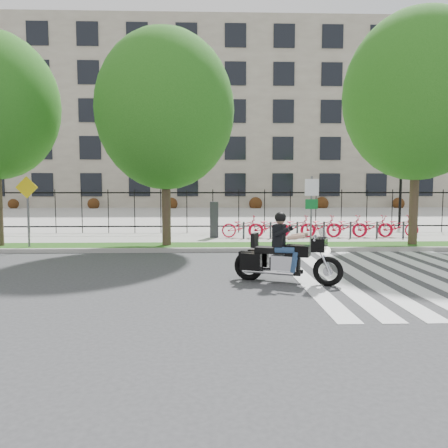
{
  "coord_description": "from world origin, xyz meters",
  "views": [
    {
      "loc": [
        -0.11,
        -10.94,
        2.26
      ],
      "look_at": [
        0.32,
        3.0,
        1.08
      ],
      "focal_mm": 35.0,
      "sensor_mm": 36.0,
      "label": 1
    }
  ],
  "objects": [
    {
      "name": "grass_verge",
      "position": [
        0.0,
        4.95,
        0.07
      ],
      "size": [
        60.0,
        1.5,
        0.15
      ],
      "primitive_type": "cube",
      "color": "#234C13",
      "rests_on": "ground"
    },
    {
      "name": "iron_fence",
      "position": [
        0.0,
        9.2,
        1.15
      ],
      "size": [
        30.0,
        0.06,
        2.0
      ],
      "primitive_type": null,
      "color": "black",
      "rests_on": "sidewalk"
    },
    {
      "name": "motorcycle_rider",
      "position": [
        1.67,
        -0.82,
        0.67
      ],
      "size": [
        2.46,
        1.37,
        2.02
      ],
      "color": "black",
      "rests_on": "ground"
    },
    {
      "name": "bike_share_station",
      "position": [
        4.46,
        7.2,
        0.62
      ],
      "size": [
        8.85,
        0.85,
        1.5
      ],
      "color": "#2D2D33",
      "rests_on": "sidewalk"
    },
    {
      "name": "plaza",
      "position": [
        0.0,
        25.0,
        0.05
      ],
      "size": [
        80.0,
        34.0,
        0.1
      ],
      "primitive_type": "cube",
      "color": "#AEACA3",
      "rests_on": "ground"
    },
    {
      "name": "ground",
      "position": [
        0.0,
        0.0,
        0.0
      ],
      "size": [
        120.0,
        120.0,
        0.0
      ],
      "primitive_type": "plane",
      "color": "#333436",
      "rests_on": "ground"
    },
    {
      "name": "sign_pole_regulatory",
      "position": [
        3.51,
        4.58,
        1.74
      ],
      "size": [
        0.5,
        0.09,
        2.5
      ],
      "color": "#59595B",
      "rests_on": "grass_verge"
    },
    {
      "name": "street_tree_2",
      "position": [
        7.41,
        4.95,
        5.56
      ],
      "size": [
        5.33,
        5.33,
        8.48
      ],
      "color": "#3D2F21",
      "rests_on": "grass_verge"
    },
    {
      "name": "crosswalk_stripes",
      "position": [
        4.83,
        0.0,
        0.01
      ],
      "size": [
        5.7,
        8.0,
        0.01
      ],
      "primitive_type": null,
      "color": "silver",
      "rests_on": "ground"
    },
    {
      "name": "street_tree_1",
      "position": [
        -1.72,
        4.95,
        5.0
      ],
      "size": [
        4.94,
        4.94,
        7.69
      ],
      "color": "#3D2F21",
      "rests_on": "grass_verge"
    },
    {
      "name": "sign_pole_warning",
      "position": [
        -6.54,
        4.58,
        1.74
      ],
      "size": [
        0.78,
        0.09,
        2.49
      ],
      "color": "#59595B",
      "rests_on": "grass_verge"
    },
    {
      "name": "office_building",
      "position": [
        0.0,
        44.92,
        9.97
      ],
      "size": [
        60.0,
        21.9,
        20.15
      ],
      "color": "gray",
      "rests_on": "ground"
    },
    {
      "name": "sidewalk",
      "position": [
        0.0,
        7.45,
        0.07
      ],
      "size": [
        60.0,
        3.5,
        0.15
      ],
      "primitive_type": "cube",
      "color": "#AEACA3",
      "rests_on": "ground"
    },
    {
      "name": "lamp_post_right",
      "position": [
        10.0,
        12.0,
        3.21
      ],
      "size": [
        1.06,
        0.7,
        4.25
      ],
      "color": "black",
      "rests_on": "ground"
    },
    {
      "name": "curb",
      "position": [
        0.0,
        4.1,
        0.07
      ],
      "size": [
        60.0,
        0.2,
        0.15
      ],
      "primitive_type": "cube",
      "color": "#9A9891",
      "rests_on": "ground"
    }
  ]
}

